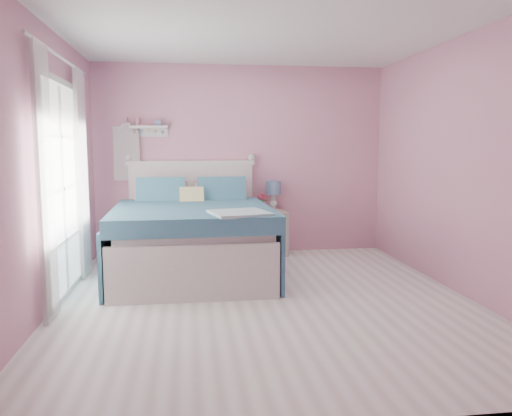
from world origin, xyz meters
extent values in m
plane|color=silver|center=(0.00, 0.00, 0.00)|extent=(4.50, 4.50, 0.00)
plane|color=pink|center=(0.00, 2.25, 1.30)|extent=(4.00, 0.00, 4.00)
plane|color=pink|center=(0.00, -2.25, 1.30)|extent=(4.00, 0.00, 4.00)
plane|color=pink|center=(-2.00, 0.00, 1.30)|extent=(0.00, 4.50, 4.50)
plane|color=pink|center=(2.00, 0.00, 1.30)|extent=(0.00, 4.50, 4.50)
plane|color=white|center=(0.00, 0.00, 2.60)|extent=(4.50, 4.50, 0.00)
cube|color=silver|center=(-0.70, 1.10, 0.24)|extent=(1.68, 2.20, 0.47)
cube|color=silver|center=(-0.70, 1.10, 0.55)|extent=(1.62, 2.14, 0.16)
cube|color=silver|center=(-0.70, 2.19, 0.62)|extent=(1.68, 0.07, 1.24)
cube|color=silver|center=(-0.70, 2.19, 1.27)|extent=(1.74, 0.09, 0.06)
cube|color=silver|center=(-0.70, 0.02, 0.28)|extent=(1.68, 0.06, 0.56)
cube|color=teal|center=(-0.70, 0.95, 0.72)|extent=(1.80, 1.94, 0.18)
cube|color=#CE858E|center=(-1.09, 1.87, 0.83)|extent=(0.69, 0.29, 0.43)
cube|color=#CE858E|center=(-0.31, 1.87, 0.83)|extent=(0.69, 0.29, 0.43)
cube|color=#CCBC59|center=(-0.70, 1.59, 0.83)|extent=(0.30, 0.22, 0.31)
cube|color=beige|center=(0.39, 2.02, 0.30)|extent=(0.42, 0.39, 0.61)
cube|color=silver|center=(0.39, 1.84, 0.48)|extent=(0.36, 0.02, 0.16)
sphere|color=white|center=(0.39, 1.82, 0.48)|extent=(0.03, 0.03, 0.03)
cylinder|color=white|center=(0.43, 2.10, 0.62)|extent=(0.13, 0.13, 0.02)
cylinder|color=white|center=(0.43, 2.10, 0.73)|extent=(0.07, 0.07, 0.22)
cylinder|color=#6887AD|center=(0.43, 2.10, 0.93)|extent=(0.21, 0.21, 0.19)
imported|color=white|center=(0.27, 2.08, 0.69)|extent=(0.18, 0.18, 0.15)
imported|color=pink|center=(0.30, 1.88, 0.65)|extent=(0.13, 0.13, 0.08)
sphere|color=#C5435F|center=(0.27, 2.08, 0.84)|extent=(0.06, 0.06, 0.06)
sphere|color=#C5435F|center=(0.31, 2.10, 0.80)|extent=(0.06, 0.06, 0.06)
sphere|color=#C5435F|center=(0.23, 2.09, 0.81)|extent=(0.06, 0.06, 0.06)
sphere|color=#C5435F|center=(0.29, 2.05, 0.78)|extent=(0.06, 0.06, 0.06)
sphere|color=#C5435F|center=(0.24, 2.06, 0.79)|extent=(0.06, 0.06, 0.06)
cube|color=silver|center=(-1.25, 2.17, 1.75)|extent=(0.50, 0.14, 0.04)
cube|color=silver|center=(-1.25, 2.23, 1.68)|extent=(0.50, 0.03, 0.12)
cylinder|color=#D18C99|center=(-1.40, 2.17, 1.82)|extent=(0.06, 0.06, 0.10)
cube|color=#6887AD|center=(-1.13, 2.17, 1.80)|extent=(0.08, 0.06, 0.07)
cube|color=white|center=(-1.55, 2.18, 1.40)|extent=(0.34, 0.03, 0.72)
cube|color=silver|center=(-1.97, 0.40, 2.13)|extent=(0.04, 1.32, 0.06)
cube|color=silver|center=(-1.97, 0.40, 0.03)|extent=(0.04, 1.32, 0.06)
cube|color=silver|center=(-1.97, -0.23, 1.05)|extent=(0.04, 0.06, 2.10)
cube|color=silver|center=(-1.97, 1.03, 1.05)|extent=(0.04, 0.06, 2.10)
cube|color=white|center=(-1.97, 0.40, 1.08)|extent=(0.02, 1.20, 2.04)
cube|color=white|center=(-1.92, -0.34, 1.18)|extent=(0.04, 0.40, 2.32)
cube|color=white|center=(-1.92, 1.14, 1.18)|extent=(0.04, 0.40, 2.32)
camera|label=1|loc=(-0.73, -4.70, 1.50)|focal=35.00mm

